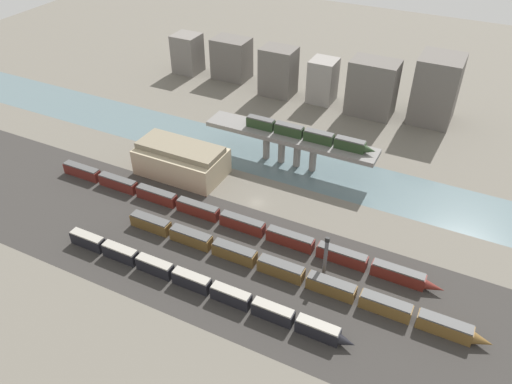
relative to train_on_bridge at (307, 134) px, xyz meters
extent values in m
plane|color=#666056|center=(-5.52, -22.86, -12.15)|extent=(400.00, 400.00, 0.00)
cube|color=#33302D|center=(-5.52, -46.86, -12.15)|extent=(280.00, 42.00, 0.01)
cube|color=slate|center=(-5.52, 0.00, -12.15)|extent=(320.00, 21.23, 0.01)
cube|color=slate|center=(-5.52, 0.00, -2.39)|extent=(54.95, 8.76, 1.43)
cylinder|color=gray|center=(-13.48, 0.00, -7.63)|extent=(2.20, 2.20, 9.05)
cylinder|color=gray|center=(-8.17, 0.00, -7.63)|extent=(2.20, 2.20, 9.05)
cylinder|color=gray|center=(-2.86, 0.00, -7.63)|extent=(2.20, 2.20, 9.05)
cylinder|color=gray|center=(2.45, 0.00, -7.63)|extent=(2.20, 2.20, 9.05)
cube|color=#23381E|center=(-15.54, 0.00, -0.16)|extent=(9.04, 2.62, 3.03)
cube|color=#4C4C4C|center=(-15.54, 0.00, 1.55)|extent=(8.68, 2.41, 0.40)
cube|color=#23381E|center=(-5.89, 0.00, -0.16)|extent=(9.04, 2.62, 3.03)
cube|color=#4C4C4C|center=(-5.89, 0.00, 1.55)|extent=(8.68, 2.41, 0.40)
cube|color=#23381E|center=(3.76, 0.00, -0.16)|extent=(9.04, 2.62, 3.03)
cube|color=#4C4C4C|center=(3.76, 0.00, 1.55)|extent=(8.68, 2.41, 0.40)
cube|color=#23381E|center=(13.41, 0.00, -0.16)|extent=(9.04, 2.62, 3.03)
cube|color=#4C4C4C|center=(13.41, 0.00, 1.55)|extent=(8.68, 2.41, 0.40)
cone|color=#23381E|center=(19.51, 0.00, -0.31)|extent=(3.17, 2.36, 2.36)
cube|color=black|center=(-36.08, -58.33, -10.46)|extent=(9.59, 2.63, 3.38)
cube|color=#9E998E|center=(-36.08, -58.33, -8.57)|extent=(9.21, 2.42, 0.40)
cube|color=black|center=(-25.66, -58.33, -10.46)|extent=(9.59, 2.63, 3.38)
cube|color=#9E998E|center=(-25.66, -58.33, -8.57)|extent=(9.21, 2.42, 0.40)
cube|color=black|center=(-15.25, -58.33, -10.46)|extent=(9.59, 2.63, 3.38)
cube|color=#9E998E|center=(-15.25, -58.33, -8.57)|extent=(9.21, 2.42, 0.40)
cube|color=black|center=(-4.83, -58.33, -10.46)|extent=(9.59, 2.63, 3.38)
cube|color=#9E998E|center=(-4.83, -58.33, -8.57)|extent=(9.21, 2.42, 0.40)
cube|color=black|center=(5.59, -58.33, -10.46)|extent=(9.59, 2.63, 3.38)
cube|color=#9E998E|center=(5.59, -58.33, -8.57)|extent=(9.21, 2.42, 0.40)
cube|color=black|center=(16.00, -58.33, -10.46)|extent=(9.59, 2.63, 3.38)
cube|color=#9E998E|center=(16.00, -58.33, -8.57)|extent=(9.21, 2.42, 0.40)
cube|color=black|center=(26.42, -58.33, -10.46)|extent=(9.59, 2.63, 3.38)
cube|color=#9E998E|center=(26.42, -58.33, -8.57)|extent=(9.21, 2.42, 0.40)
cone|color=black|center=(32.89, -58.33, -10.63)|extent=(3.36, 2.37, 2.37)
cube|color=brown|center=(-25.77, -45.57, -10.49)|extent=(11.52, 2.99, 3.32)
cube|color=#4C4C4C|center=(-25.77, -45.57, -8.63)|extent=(11.06, 2.75, 0.40)
cube|color=brown|center=(-13.12, -45.57, -10.49)|extent=(11.52, 2.99, 3.32)
cube|color=#4C4C4C|center=(-13.12, -45.57, -8.63)|extent=(11.06, 2.75, 0.40)
cube|color=brown|center=(-0.47, -45.57, -10.49)|extent=(11.52, 2.99, 3.32)
cube|color=#4C4C4C|center=(-0.47, -45.57, -8.63)|extent=(11.06, 2.75, 0.40)
cube|color=brown|center=(12.18, -45.57, -10.49)|extent=(11.52, 2.99, 3.32)
cube|color=#4C4C4C|center=(12.18, -45.57, -8.63)|extent=(11.06, 2.75, 0.40)
cube|color=brown|center=(24.83, -45.57, -10.49)|extent=(11.52, 2.99, 3.32)
cube|color=#4C4C4C|center=(24.83, -45.57, -8.63)|extent=(11.06, 2.75, 0.40)
cube|color=brown|center=(37.48, -45.57, -10.49)|extent=(11.52, 2.99, 3.32)
cube|color=#4C4C4C|center=(37.48, -45.57, -8.63)|extent=(11.06, 2.75, 0.40)
cube|color=brown|center=(50.13, -45.57, -10.49)|extent=(11.52, 2.99, 3.32)
cube|color=#4C4C4C|center=(50.13, -45.57, -8.63)|extent=(11.06, 2.75, 0.40)
cone|color=brown|center=(57.91, -45.57, -10.66)|extent=(4.03, 2.69, 2.69)
cube|color=#5B1E19|center=(-59.30, -34.83, -10.50)|extent=(12.69, 2.62, 3.30)
cube|color=#4C4C4C|center=(-59.30, -34.83, -8.65)|extent=(12.18, 2.41, 0.40)
cube|color=#5B1E19|center=(-45.45, -34.83, -10.50)|extent=(12.69, 2.62, 3.30)
cube|color=#4C4C4C|center=(-45.45, -34.83, -8.65)|extent=(12.18, 2.41, 0.40)
cube|color=#5B1E19|center=(-31.60, -34.83, -10.50)|extent=(12.69, 2.62, 3.30)
cube|color=#4C4C4C|center=(-31.60, -34.83, -8.65)|extent=(12.18, 2.41, 0.40)
cube|color=#5B1E19|center=(-17.75, -34.83, -10.50)|extent=(12.69, 2.62, 3.30)
cube|color=#4C4C4C|center=(-17.75, -34.83, -8.65)|extent=(12.18, 2.41, 0.40)
cube|color=#5B1E19|center=(-3.90, -34.83, -10.50)|extent=(12.69, 2.62, 3.30)
cube|color=#4C4C4C|center=(-3.90, -34.83, -8.65)|extent=(12.18, 2.41, 0.40)
cube|color=#5B1E19|center=(9.95, -34.83, -10.50)|extent=(12.69, 2.62, 3.30)
cube|color=#4C4C4C|center=(9.95, -34.83, -8.65)|extent=(12.18, 2.41, 0.40)
cube|color=#5B1E19|center=(23.80, -34.83, -10.50)|extent=(12.69, 2.62, 3.30)
cube|color=#4C4C4C|center=(23.80, -34.83, -8.65)|extent=(12.18, 2.41, 0.40)
cube|color=#5B1E19|center=(37.65, -34.83, -10.50)|extent=(12.69, 2.62, 3.30)
cube|color=#4C4C4C|center=(37.65, -34.83, -8.65)|extent=(12.18, 2.41, 0.40)
cone|color=#5B1E19|center=(46.21, -34.83, -10.66)|extent=(4.44, 2.36, 2.36)
cube|color=tan|center=(-32.98, -19.46, -8.07)|extent=(26.57, 14.95, 8.17)
cube|color=#7C725C|center=(-32.98, -19.46, -3.09)|extent=(26.03, 10.47, 1.79)
cylinder|color=#4C4C51|center=(21.34, -40.67, -6.98)|extent=(0.90, 0.90, 10.34)
cube|color=black|center=(21.34, -40.67, -1.21)|extent=(1.00, 0.70, 1.20)
cube|color=slate|center=(-73.83, 47.86, -4.04)|extent=(10.84, 10.20, 16.22)
cube|color=#605B56|center=(-53.82, 50.61, -3.77)|extent=(14.94, 10.65, 16.77)
cube|color=#605B56|center=(-29.83, 44.90, -2.75)|extent=(13.19, 10.12, 18.80)
cube|color=gray|center=(-12.05, 46.73, -3.84)|extent=(9.67, 9.94, 16.62)
cube|color=#605B56|center=(7.59, 44.89, -1.96)|extent=(16.91, 11.09, 20.39)
cube|color=#605B56|center=(28.86, 50.11, -0.23)|extent=(14.68, 15.68, 23.84)
camera|label=1|loc=(44.59, -123.91, 75.47)|focal=35.00mm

